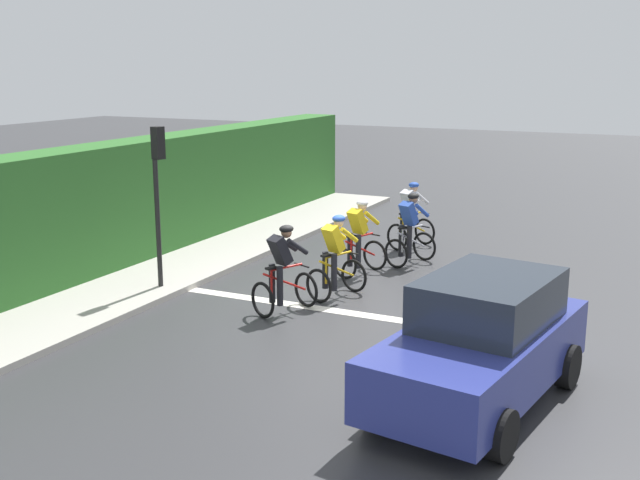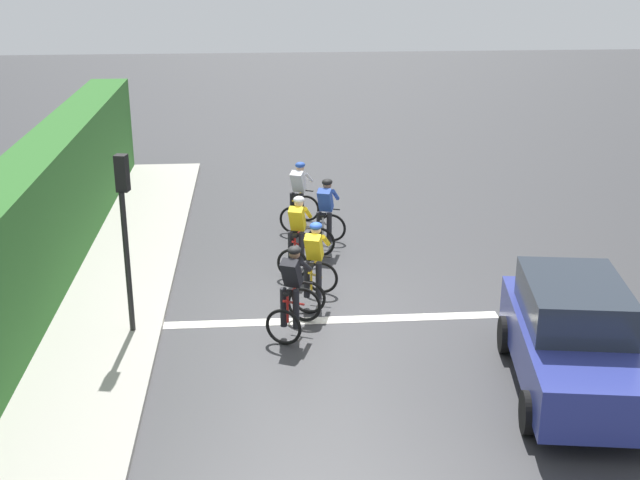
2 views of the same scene
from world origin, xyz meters
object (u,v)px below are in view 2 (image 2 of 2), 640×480
object	(u,v)px
cyclist_mid	(298,236)
cyclist_trailing	(293,293)
cyclist_fourth	(315,266)
car_navy	(573,339)
cyclist_lead	(299,197)
cyclist_second	(326,216)
traffic_light_near_crossing	(125,218)

from	to	relation	value
cyclist_mid	cyclist_trailing	bearing A→B (deg)	-94.69
cyclist_trailing	cyclist_fourth	bearing A→B (deg)	69.40
cyclist_trailing	car_navy	world-z (taller)	car_navy
cyclist_lead	car_navy	xyz separation A→B (m)	(3.86, -8.26, 0.08)
car_navy	cyclist_second	bearing A→B (deg)	116.49
cyclist_fourth	traffic_light_near_crossing	bearing A→B (deg)	-161.97
cyclist_lead	car_navy	bearing A→B (deg)	-64.97
cyclist_mid	traffic_light_near_crossing	distance (m)	4.48
cyclist_lead	cyclist_trailing	distance (m)	5.97
cyclist_fourth	cyclist_trailing	distance (m)	1.37
cyclist_trailing	traffic_light_near_crossing	bearing A→B (deg)	176.28
cyclist_trailing	car_navy	size ratio (longest dim) A/B	0.39
cyclist_mid	car_navy	distance (m)	6.70
cyclist_lead	car_navy	world-z (taller)	car_navy
cyclist_fourth	traffic_light_near_crossing	world-z (taller)	traffic_light_near_crossing
cyclist_fourth	traffic_light_near_crossing	size ratio (longest dim) A/B	0.50
cyclist_second	cyclist_fourth	bearing A→B (deg)	-98.82
cyclist_lead	cyclist_second	xyz separation A→B (m)	(0.53, -1.59, 0.00)
cyclist_mid	cyclist_lead	bearing A→B (deg)	86.49
cyclist_fourth	cyclist_trailing	xyz separation A→B (m)	(-0.48, -1.29, 0.00)
cyclist_second	cyclist_trailing	xyz separation A→B (m)	(-0.96, -4.37, 0.00)
cyclist_lead	traffic_light_near_crossing	world-z (taller)	traffic_light_near_crossing
cyclist_fourth	car_navy	size ratio (longest dim) A/B	0.39
cyclist_trailing	car_navy	bearing A→B (deg)	-28.26
cyclist_trailing	traffic_light_near_crossing	size ratio (longest dim) A/B	0.50
cyclist_mid	traffic_light_near_crossing	xyz separation A→B (m)	(-3.14, -2.87, 1.43)
cyclist_second	car_navy	size ratio (longest dim) A/B	0.39
cyclist_second	car_navy	xyz separation A→B (m)	(3.32, -6.67, 0.08)
cyclist_second	cyclist_trailing	distance (m)	4.47
cyclist_lead	traffic_light_near_crossing	distance (m)	6.80
cyclist_fourth	car_navy	bearing A→B (deg)	-43.35
cyclist_lead	cyclist_mid	world-z (taller)	same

